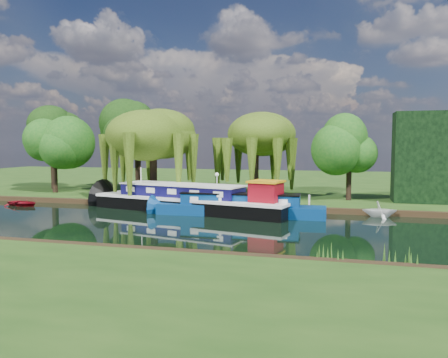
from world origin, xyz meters
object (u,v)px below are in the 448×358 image
(red_dinghy, at_px, (23,206))
(white_cruiser, at_px, (379,217))
(narrowboat, at_px, (240,207))
(dutch_barge, at_px, (192,200))

(red_dinghy, distance_m, white_cruiser, 30.95)
(red_dinghy, relative_size, white_cruiser, 1.28)
(red_dinghy, bearing_deg, narrowboat, -78.29)
(dutch_barge, xyz_separation_m, white_cruiser, (14.87, 0.86, -0.91))
(narrowboat, xyz_separation_m, white_cruiser, (10.54, 2.07, -0.69))
(dutch_barge, relative_size, white_cruiser, 7.04)
(red_dinghy, bearing_deg, dutch_barge, -74.22)
(red_dinghy, xyz_separation_m, white_cruiser, (30.91, 1.72, 0.00))
(dutch_barge, xyz_separation_m, red_dinghy, (-16.03, -0.86, -0.91))
(narrowboat, bearing_deg, dutch_barge, 162.98)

